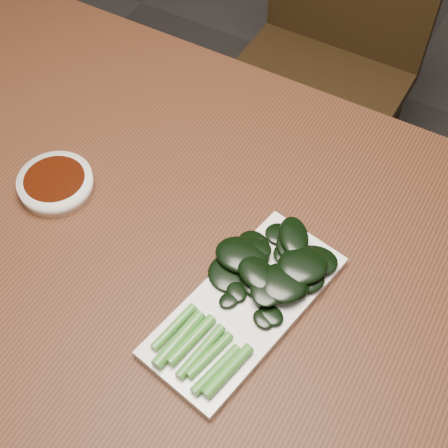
{
  "coord_description": "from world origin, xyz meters",
  "views": [
    {
      "loc": [
        0.29,
        -0.44,
        1.53
      ],
      "look_at": [
        0.02,
        0.04,
        0.76
      ],
      "focal_mm": 50.0,
      "sensor_mm": 36.0,
      "label": 1
    }
  ],
  "objects_px": {
    "table": "(201,269)",
    "serving_plate": "(246,306)",
    "gai_lan": "(264,280)",
    "chair_far": "(324,60)",
    "sauce_bowl": "(56,184)"
  },
  "relations": [
    {
      "from": "table",
      "to": "gai_lan",
      "type": "xyz_separation_m",
      "value": [
        0.12,
        -0.02,
        0.1
      ]
    },
    {
      "from": "sauce_bowl",
      "to": "serving_plate",
      "type": "relative_size",
      "value": 0.36
    },
    {
      "from": "sauce_bowl",
      "to": "serving_plate",
      "type": "height_order",
      "value": "sauce_bowl"
    },
    {
      "from": "table",
      "to": "chair_far",
      "type": "bearing_deg",
      "value": 98.49
    },
    {
      "from": "table",
      "to": "gai_lan",
      "type": "height_order",
      "value": "gai_lan"
    },
    {
      "from": "chair_far",
      "to": "serving_plate",
      "type": "relative_size",
      "value": 2.72
    },
    {
      "from": "sauce_bowl",
      "to": "serving_plate",
      "type": "bearing_deg",
      "value": -6.09
    },
    {
      "from": "serving_plate",
      "to": "sauce_bowl",
      "type": "bearing_deg",
      "value": 173.91
    },
    {
      "from": "table",
      "to": "serving_plate",
      "type": "height_order",
      "value": "serving_plate"
    },
    {
      "from": "sauce_bowl",
      "to": "gai_lan",
      "type": "xyz_separation_m",
      "value": [
        0.37,
        -0.0,
        0.01
      ]
    },
    {
      "from": "serving_plate",
      "to": "gai_lan",
      "type": "bearing_deg",
      "value": 79.72
    },
    {
      "from": "chair_far",
      "to": "serving_plate",
      "type": "bearing_deg",
      "value": -74.66
    },
    {
      "from": "chair_far",
      "to": "sauce_bowl",
      "type": "bearing_deg",
      "value": -99.13
    },
    {
      "from": "table",
      "to": "chair_far",
      "type": "xyz_separation_m",
      "value": [
        -0.12,
        0.79,
        -0.19
      ]
    },
    {
      "from": "chair_far",
      "to": "serving_plate",
      "type": "xyz_separation_m",
      "value": [
        0.23,
        -0.86,
        0.27
      ]
    }
  ]
}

